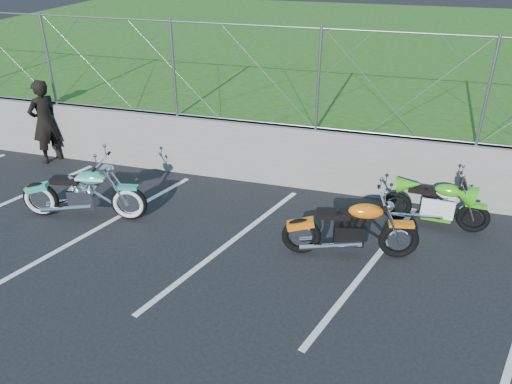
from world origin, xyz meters
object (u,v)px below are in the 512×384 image
(sportbike_green, at_px, (437,205))
(naked_orange, at_px, (352,230))
(cruiser_turquoise, at_px, (85,195))
(person_standing, at_px, (45,122))

(sportbike_green, bearing_deg, naked_orange, -131.29)
(cruiser_turquoise, bearing_deg, person_standing, 127.12)
(naked_orange, height_order, sportbike_green, naked_orange)
(naked_orange, relative_size, person_standing, 1.15)
(person_standing, bearing_deg, naked_orange, 97.01)
(cruiser_turquoise, height_order, person_standing, person_standing)
(cruiser_turquoise, height_order, sportbike_green, cruiser_turquoise)
(cruiser_turquoise, relative_size, naked_orange, 1.06)
(cruiser_turquoise, distance_m, sportbike_green, 6.45)
(cruiser_turquoise, relative_size, person_standing, 1.23)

